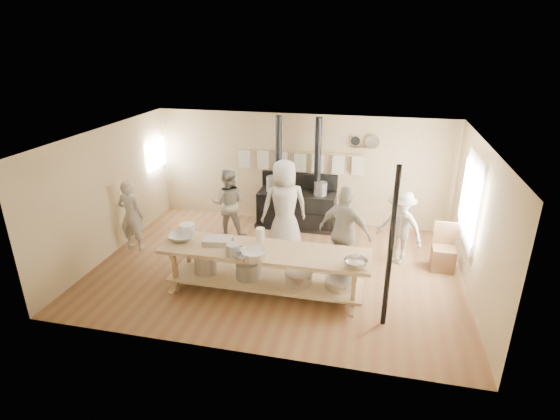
{
  "coord_description": "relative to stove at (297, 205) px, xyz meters",
  "views": [
    {
      "loc": [
        1.73,
        -7.33,
        4.24
      ],
      "look_at": [
        0.02,
        0.2,
        1.15
      ],
      "focal_mm": 28.0,
      "sensor_mm": 36.0,
      "label": 1
    }
  ],
  "objects": [
    {
      "name": "bowl_white_b",
      "position": [
        -0.24,
        -3.35,
        0.38
      ],
      "size": [
        0.53,
        0.53,
        0.09
      ],
      "primitive_type": "imported",
      "rotation": [
        0.0,
        0.0,
        2.43
      ],
      "color": "silver",
      "rests_on": "prep_table"
    },
    {
      "name": "stove",
      "position": [
        0.0,
        0.0,
        0.0
      ],
      "size": [
        1.9,
        0.75,
        2.6
      ],
      "color": "black",
      "rests_on": "ground"
    },
    {
      "name": "cook_far_left",
      "position": [
        -3.14,
        -1.96,
        0.24
      ],
      "size": [
        0.57,
        0.39,
        1.53
      ],
      "primitive_type": "imported",
      "rotation": [
        0.0,
        0.0,
        3.09
      ],
      "color": "#A29F8F",
      "rests_on": "ground"
    },
    {
      "name": "mixing_bowl_large",
      "position": [
        -0.09,
        -3.35,
        0.39
      ],
      "size": [
        0.53,
        0.53,
        0.13
      ],
      "primitive_type": "cylinder",
      "rotation": [
        0.0,
        0.0,
        0.38
      ],
      "color": "silver",
      "rests_on": "prep_table"
    },
    {
      "name": "towel_rail",
      "position": [
        0.01,
        0.28,
        1.04
      ],
      "size": [
        3.0,
        0.04,
        0.47
      ],
      "color": "#A17D5C",
      "rests_on": "ground"
    },
    {
      "name": "ground",
      "position": [
        0.01,
        -2.12,
        -0.52
      ],
      "size": [
        7.0,
        7.0,
        0.0
      ],
      "primitive_type": "plane",
      "color": "brown",
      "rests_on": "ground"
    },
    {
      "name": "room_shell",
      "position": [
        0.01,
        -2.12,
        1.1
      ],
      "size": [
        7.0,
        7.0,
        7.0
      ],
      "color": "tan",
      "rests_on": "ground"
    },
    {
      "name": "support_post",
      "position": [
        2.06,
        -3.47,
        0.78
      ],
      "size": [
        0.08,
        0.08,
        2.6
      ],
      "primitive_type": "cylinder",
      "color": "black",
      "rests_on": "ground"
    },
    {
      "name": "bowl_steel_b",
      "position": [
        1.56,
        -3.26,
        0.39
      ],
      "size": [
        0.51,
        0.51,
        0.12
      ],
      "primitive_type": "imported",
      "rotation": [
        0.0,
        0.0,
        3.58
      ],
      "color": "silver",
      "rests_on": "prep_table"
    },
    {
      "name": "left_opening",
      "position": [
        -3.44,
        -0.12,
        1.08
      ],
      "size": [
        0.0,
        0.9,
        0.9
      ],
      "color": "white",
      "rests_on": "ground"
    },
    {
      "name": "roasting_pan",
      "position": [
        -0.84,
        -2.98,
        0.38
      ],
      "size": [
        0.53,
        0.39,
        0.11
      ],
      "primitive_type": "cube",
      "rotation": [
        0.0,
        0.0,
        0.13
      ],
      "color": "#B2B2B7",
      "rests_on": "prep_table"
    },
    {
      "name": "chair",
      "position": [
        3.16,
        -1.42,
        -0.25
      ],
      "size": [
        0.43,
        0.43,
        0.92
      ],
      "rotation": [
        0.0,
        0.0,
        -0.01
      ],
      "color": "#4F321F",
      "rests_on": "ground"
    },
    {
      "name": "bucket_galv",
      "position": [
        -0.44,
        -3.35,
        0.43
      ],
      "size": [
        0.25,
        0.25,
        0.21
      ],
      "primitive_type": "cylinder",
      "rotation": [
        0.0,
        0.0,
        -0.13
      ],
      "color": "gray",
      "rests_on": "prep_table"
    },
    {
      "name": "pitcher",
      "position": [
        -0.15,
        -2.69,
        0.45
      ],
      "size": [
        0.16,
        0.16,
        0.24
      ],
      "primitive_type": "cylinder",
      "rotation": [
        0.0,
        0.0,
        -0.04
      ],
      "color": "silver",
      "rests_on": "prep_table"
    },
    {
      "name": "deep_bowl_enamel",
      "position": [
        -1.54,
        -2.69,
        0.42
      ],
      "size": [
        0.37,
        0.37,
        0.18
      ],
      "primitive_type": "cylinder",
      "rotation": [
        0.0,
        0.0,
        0.35
      ],
      "color": "silver",
      "rests_on": "prep_table"
    },
    {
      "name": "bowl_white_a",
      "position": [
        -1.54,
        -2.97,
        0.38
      ],
      "size": [
        0.49,
        0.49,
        0.11
      ],
      "primitive_type": "imported",
      "rotation": [
        0.0,
        0.0,
        0.12
      ],
      "color": "silver",
      "rests_on": "prep_table"
    },
    {
      "name": "bowl_steel_a",
      "position": [
        -0.45,
        -3.29,
        0.38
      ],
      "size": [
        0.42,
        0.42,
        0.1
      ],
      "primitive_type": "imported",
      "rotation": [
        0.0,
        0.0,
        1.15
      ],
      "color": "silver",
      "rests_on": "prep_table"
    },
    {
      "name": "cook_center",
      "position": [
        -0.02,
        -1.29,
        0.46
      ],
      "size": [
        1.13,
        0.97,
        1.96
      ],
      "primitive_type": "imported",
      "rotation": [
        0.0,
        0.0,
        3.58
      ],
      "color": "#A29F8F",
      "rests_on": "ground"
    },
    {
      "name": "cook_by_window",
      "position": [
        2.3,
        -1.33,
        0.24
      ],
      "size": [
        1.13,
        0.99,
        1.52
      ],
      "primitive_type": "imported",
      "rotation": [
        0.0,
        0.0,
        -0.55
      ],
      "color": "#A29F8F",
      "rests_on": "ground"
    },
    {
      "name": "cook_right",
      "position": [
        1.29,
        -2.1,
        0.37
      ],
      "size": [
        1.12,
        0.78,
        1.77
      ],
      "primitive_type": "imported",
      "rotation": [
        0.0,
        0.0,
        2.77
      ],
      "color": "#A29F8F",
      "rests_on": "ground"
    },
    {
      "name": "window_right",
      "position": [
        3.48,
        -1.52,
        0.98
      ],
      "size": [
        0.09,
        1.5,
        1.65
      ],
      "color": "beige",
      "rests_on": "ground"
    },
    {
      "name": "cook_left",
      "position": [
        -1.38,
        -0.9,
        0.27
      ],
      "size": [
        0.86,
        0.73,
        1.58
      ],
      "primitive_type": "imported",
      "rotation": [
        0.0,
        0.0,
        3.32
      ],
      "color": "#A29F8F",
      "rests_on": "ground"
    },
    {
      "name": "prep_table",
      "position": [
        -0.0,
        -3.02,
        -0.0
      ],
      "size": [
        3.6,
        0.9,
        0.85
      ],
      "color": "#A17D5C",
      "rests_on": "ground"
    },
    {
      "name": "back_wall_shelf",
      "position": [
        1.47,
        0.32,
        1.48
      ],
      "size": [
        0.63,
        0.14,
        0.32
      ],
      "color": "#A17D5C",
      "rests_on": "ground"
    }
  ]
}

